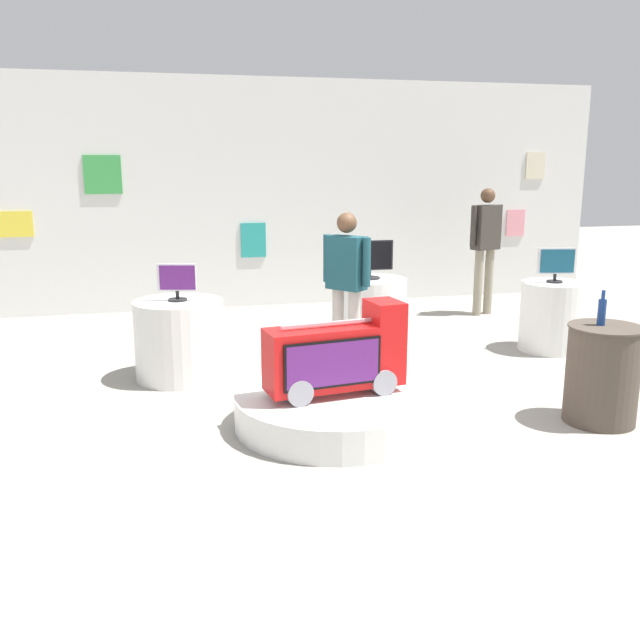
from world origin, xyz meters
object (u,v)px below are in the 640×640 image
at_px(novelty_firetruck_tv, 338,358).
at_px(tv_on_center_rear, 556,263).
at_px(display_pedestal_center_rear, 552,316).
at_px(main_display_pedestal, 334,410).
at_px(display_pedestal_right_rear, 180,340).
at_px(display_pedestal_left_rear, 369,312).
at_px(shopper_browsing_rear, 486,241).
at_px(tv_on_right_rear, 177,281).
at_px(bottle_on_side_table, 602,311).
at_px(tv_on_left_rear, 370,258).
at_px(shopper_browsing_near_truck, 346,281).
at_px(side_table_round, 602,374).

height_order(novelty_firetruck_tv, tv_on_center_rear, tv_on_center_rear).
bearing_deg(display_pedestal_center_rear, main_display_pedestal, -151.14).
bearing_deg(novelty_firetruck_tv, display_pedestal_right_rear, 126.12).
relative_size(display_pedestal_left_rear, display_pedestal_right_rear, 0.98).
xyz_separation_m(tv_on_center_rear, shopper_browsing_rear, (0.13, 1.95, 0.03)).
xyz_separation_m(main_display_pedestal, tv_on_right_rear, (-1.16, 1.61, 0.85)).
xyz_separation_m(main_display_pedestal, tv_on_center_rear, (3.02, 1.66, 0.87)).
relative_size(display_pedestal_left_rear, bottle_on_side_table, 2.99).
xyz_separation_m(display_pedestal_center_rear, bottle_on_side_table, (-0.89, -2.07, 0.54)).
bearing_deg(display_pedestal_left_rear, shopper_browsing_rear, 30.08).
bearing_deg(tv_on_right_rear, novelty_firetruck_tv, -53.84).
bearing_deg(display_pedestal_left_rear, novelty_firetruck_tv, -113.53).
height_order(main_display_pedestal, display_pedestal_center_rear, display_pedestal_center_rear).
xyz_separation_m(tv_on_left_rear, shopper_browsing_near_truck, (-0.58, -1.01, -0.07)).
bearing_deg(shopper_browsing_near_truck, tv_on_center_rear, 6.01).
relative_size(tv_on_center_rear, side_table_round, 0.51).
distance_m(display_pedestal_left_rear, shopper_browsing_near_truck, 1.29).
distance_m(tv_on_left_rear, display_pedestal_center_rear, 2.17).
distance_m(display_pedestal_center_rear, side_table_round, 2.28).
bearing_deg(shopper_browsing_rear, display_pedestal_left_rear, -149.92).
bearing_deg(bottle_on_side_table, side_table_round, -56.36).
distance_m(display_pedestal_center_rear, shopper_browsing_rear, 2.05).
relative_size(tv_on_left_rear, shopper_browsing_near_truck, 0.33).
bearing_deg(display_pedestal_center_rear, bottle_on_side_table, -113.15).
bearing_deg(display_pedestal_center_rear, shopper_browsing_near_truck, -173.90).
distance_m(display_pedestal_left_rear, tv_on_center_rear, 2.17).
height_order(display_pedestal_center_rear, tv_on_center_rear, tv_on_center_rear).
bearing_deg(novelty_firetruck_tv, display_pedestal_left_rear, 66.47).
bearing_deg(main_display_pedestal, tv_on_left_rear, 65.94).
height_order(side_table_round, bottle_on_side_table, bottle_on_side_table).
bearing_deg(display_pedestal_center_rear, display_pedestal_left_rear, 159.11).
bearing_deg(display_pedestal_center_rear, display_pedestal_right_rear, -179.31).
xyz_separation_m(novelty_firetruck_tv, display_pedestal_center_rear, (2.99, 1.67, -0.18)).
relative_size(tv_on_center_rear, shopper_browsing_near_truck, 0.25).
relative_size(main_display_pedestal, shopper_browsing_rear, 0.93).
xyz_separation_m(display_pedestal_center_rear, tv_on_right_rear, (-4.17, -0.05, 0.59)).
bearing_deg(novelty_firetruck_tv, bottle_on_side_table, -10.94).
bearing_deg(novelty_firetruck_tv, tv_on_left_rear, 66.44).
distance_m(novelty_firetruck_tv, side_table_round, 2.19).
distance_m(novelty_firetruck_tv, bottle_on_side_table, 2.18).
bearing_deg(tv_on_center_rear, shopper_browsing_near_truck, -173.99).
xyz_separation_m(novelty_firetruck_tv, tv_on_center_rear, (2.99, 1.66, 0.43)).
height_order(tv_on_left_rear, tv_on_right_rear, tv_on_left_rear).
height_order(tv_on_left_rear, side_table_round, tv_on_left_rear).
relative_size(display_pedestal_left_rear, shopper_browsing_rear, 0.49).
bearing_deg(shopper_browsing_near_truck, side_table_round, -48.00).
bearing_deg(tv_on_center_rear, display_pedestal_center_rear, 101.79).
distance_m(display_pedestal_right_rear, shopper_browsing_near_truck, 1.76).
height_order(bottle_on_side_table, shopper_browsing_near_truck, shopper_browsing_near_truck).
bearing_deg(display_pedestal_right_rear, display_pedestal_center_rear, 0.69).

